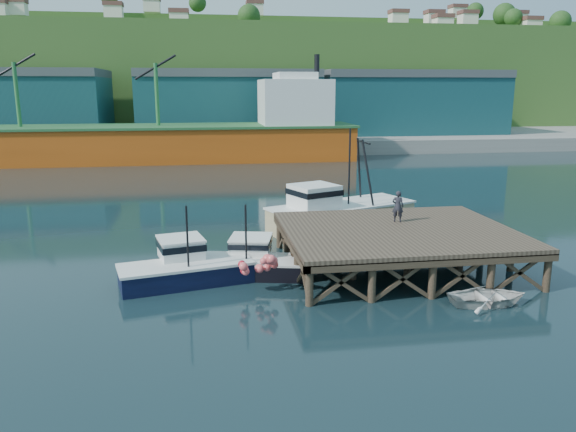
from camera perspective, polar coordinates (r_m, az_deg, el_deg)
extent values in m
plane|color=black|center=(29.54, 0.80, -5.69)|extent=(300.00, 300.00, 0.00)
cube|color=brown|center=(30.36, 11.10, -1.49)|extent=(12.00, 10.00, 0.25)
cube|color=#473828|center=(26.10, 14.69, -4.62)|extent=(12.00, 0.30, 0.35)
cylinder|color=#473828|center=(24.88, 2.19, -7.37)|extent=(0.36, 0.36, 2.60)
cylinder|color=#473828|center=(29.20, 24.82, -5.50)|extent=(0.36, 0.36, 2.60)
cylinder|color=#473828|center=(33.74, -0.88, -1.91)|extent=(0.36, 0.36, 2.60)
cylinder|color=#473828|center=(37.04, 16.87, -1.13)|extent=(0.36, 0.36, 2.60)
cube|color=gray|center=(98.08, -6.17, 7.89)|extent=(160.00, 40.00, 2.00)
cube|color=#17474C|center=(92.77, -6.09, 11.01)|extent=(28.00, 16.00, 9.00)
cube|color=#17474C|center=(98.95, 11.86, 10.93)|extent=(30.00, 16.00, 9.00)
cube|color=#C24E12|center=(76.29, -14.45, 7.06)|extent=(55.00, 9.50, 4.40)
cube|color=#26592D|center=(76.11, -14.54, 8.78)|extent=(55.50, 10.00, 0.30)
cube|color=silver|center=(76.69, 0.66, 11.45)|extent=(9.00, 9.00, 6.00)
cube|color=silver|center=(76.68, 0.67, 13.92)|extent=(5.00, 7.00, 1.20)
cylinder|color=black|center=(77.28, 2.95, 15.16)|extent=(0.70, 0.70, 2.50)
cube|color=#2D511E|center=(127.70, -6.98, 13.50)|extent=(220.00, 50.00, 22.00)
cube|color=black|center=(28.12, -10.29, -5.83)|extent=(6.68, 3.64, 0.98)
cube|color=silver|center=(27.96, -10.33, -4.83)|extent=(6.81, 3.71, 0.13)
cube|color=silver|center=(28.89, -10.83, -3.30)|extent=(2.47, 2.47, 0.98)
cube|color=black|center=(28.84, -10.85, -2.88)|extent=(2.60, 2.60, 0.33)
cylinder|color=black|center=(26.94, -10.19, -2.17)|extent=(0.10, 0.10, 3.05)
cube|color=black|center=(28.97, -4.06, -5.23)|extent=(6.42, 3.55, 0.84)
cube|color=silver|center=(28.84, -4.07, -4.40)|extent=(6.55, 3.62, 0.11)
cube|color=silver|center=(29.76, -3.79, -3.04)|extent=(2.42, 2.42, 0.84)
cube|color=black|center=(29.71, -3.80, -2.69)|extent=(2.55, 2.55, 0.28)
cylinder|color=black|center=(27.86, -4.30, -1.87)|extent=(0.10, 0.10, 2.99)
sphere|color=#F45A5C|center=(26.30, -3.95, -5.74)|extent=(0.39, 0.39, 0.39)
sphere|color=#F45A5C|center=(26.50, -2.18, -5.15)|extent=(0.39, 0.39, 0.39)
sphere|color=#B31626|center=(25.96, -2.88, -5.11)|extent=(0.39, 0.39, 0.39)
cube|color=tan|center=(38.28, 5.47, -0.15)|extent=(10.56, 7.04, 1.64)
cube|color=silver|center=(38.10, 5.50, 1.12)|extent=(10.80, 7.28, 0.14)
cube|color=silver|center=(37.46, 2.15, 2.17)|extent=(3.50, 3.40, 1.64)
cube|color=black|center=(37.39, 2.15, 2.72)|extent=(3.62, 3.52, 0.36)
cylinder|color=black|center=(37.80, 6.24, 4.72)|extent=(0.12, 0.12, 5.46)
imported|color=silver|center=(26.68, 19.70, -7.72)|extent=(3.55, 2.55, 0.73)
imported|color=#212029|center=(31.70, 11.09, 0.97)|extent=(0.75, 0.64, 1.75)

